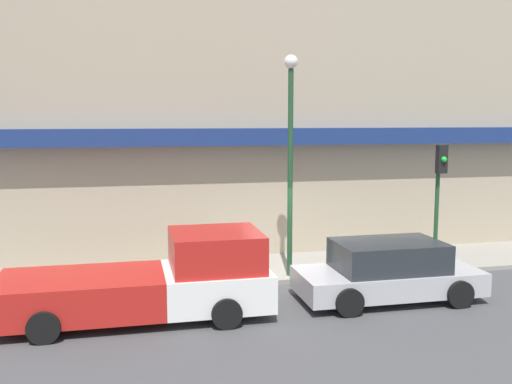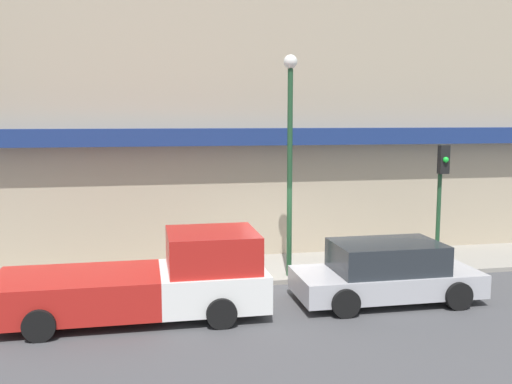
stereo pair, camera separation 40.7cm
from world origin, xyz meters
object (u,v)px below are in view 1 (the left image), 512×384
object	(u,v)px
pickup_truck	(156,281)
fire_hydrant	(182,268)
traffic_light	(439,183)
parked_car	(388,271)
street_lamp	(290,141)

from	to	relation	value
pickup_truck	fire_hydrant	world-z (taller)	pickup_truck
fire_hydrant	traffic_light	size ratio (longest dim) A/B	0.20
fire_hydrant	traffic_light	world-z (taller)	traffic_light
pickup_truck	parked_car	bearing A→B (deg)	-1.50
fire_hydrant	traffic_light	bearing A→B (deg)	0.19
traffic_light	pickup_truck	bearing A→B (deg)	-164.31
street_lamp	traffic_light	size ratio (longest dim) A/B	1.68
parked_car	fire_hydrant	world-z (taller)	parked_car
parked_car	street_lamp	size ratio (longest dim) A/B	0.75
pickup_truck	traffic_light	xyz separation A→B (m)	(8.11, 2.28, 1.72)
parked_car	street_lamp	distance (m)	4.16
fire_hydrant	traffic_light	xyz separation A→B (m)	(7.33, 0.02, 2.05)
parked_car	traffic_light	size ratio (longest dim) A/B	1.26
pickup_truck	street_lamp	bearing A→B (deg)	28.86
pickup_truck	traffic_light	world-z (taller)	traffic_light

